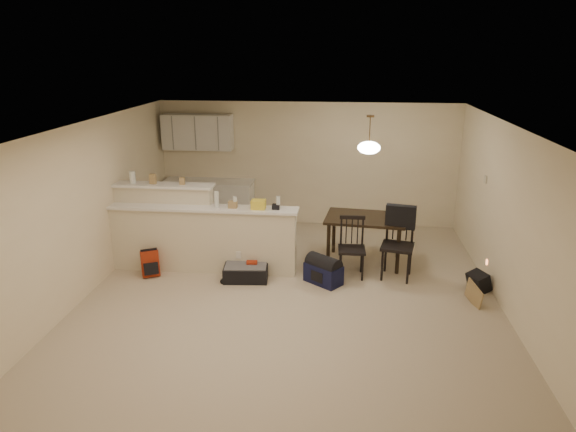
# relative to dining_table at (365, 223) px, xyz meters

# --- Properties ---
(room) EXTENTS (7.00, 7.02, 2.50)m
(room) POSITION_rel_dining_table_xyz_m (-1.12, -1.50, 0.53)
(room) COLOR #C2B195
(room) RESTS_ON ground
(breakfast_bar) EXTENTS (3.08, 0.58, 1.39)m
(breakfast_bar) POSITION_rel_dining_table_xyz_m (-2.87, -0.52, -0.11)
(breakfast_bar) COLOR beige
(breakfast_bar) RESTS_ON ground
(upper_cabinets) EXTENTS (1.40, 0.34, 0.70)m
(upper_cabinets) POSITION_rel_dining_table_xyz_m (-3.32, 1.82, 1.18)
(upper_cabinets) COLOR white
(upper_cabinets) RESTS_ON room
(kitchen_counter) EXTENTS (1.80, 0.60, 0.90)m
(kitchen_counter) POSITION_rel_dining_table_xyz_m (-3.12, 1.69, -0.27)
(kitchen_counter) COLOR white
(kitchen_counter) RESTS_ON ground
(thermostat) EXTENTS (0.02, 0.12, 0.12)m
(thermostat) POSITION_rel_dining_table_xyz_m (1.87, 0.05, 0.78)
(thermostat) COLOR beige
(thermostat) RESTS_ON room
(jar) EXTENTS (0.10, 0.10, 0.20)m
(jar) POSITION_rel_dining_table_xyz_m (-3.81, -0.38, 0.77)
(jar) COLOR silver
(jar) RESTS_ON breakfast_bar
(cereal_box) EXTENTS (0.10, 0.07, 0.16)m
(cereal_box) POSITION_rel_dining_table_xyz_m (-3.47, -0.38, 0.75)
(cereal_box) COLOR #A38554
(cereal_box) RESTS_ON breakfast_bar
(small_box) EXTENTS (0.08, 0.06, 0.12)m
(small_box) POSITION_rel_dining_table_xyz_m (-2.98, -0.38, 0.73)
(small_box) COLOR #A38554
(small_box) RESTS_ON breakfast_bar
(bottle_a) EXTENTS (0.07, 0.07, 0.26)m
(bottle_a) POSITION_rel_dining_table_xyz_m (-2.37, -0.60, 0.50)
(bottle_a) COLOR silver
(bottle_a) RESTS_ON breakfast_bar
(bottle_b) EXTENTS (0.06, 0.06, 0.18)m
(bottle_b) POSITION_rel_dining_table_xyz_m (-2.08, -0.60, 0.46)
(bottle_b) COLOR silver
(bottle_b) RESTS_ON breakfast_bar
(bag_lump) EXTENTS (0.22, 0.18, 0.14)m
(bag_lump) POSITION_rel_dining_table_xyz_m (-1.70, -0.60, 0.44)
(bag_lump) COLOR #A38554
(bag_lump) RESTS_ON breakfast_bar
(pouch) EXTENTS (0.12, 0.10, 0.08)m
(pouch) POSITION_rel_dining_table_xyz_m (-1.43, -0.60, 0.41)
(pouch) COLOR #A38554
(pouch) RESTS_ON breakfast_bar
(extra_item_x) EXTENTS (0.14, 0.10, 0.11)m
(extra_item_x) POSITION_rel_dining_table_xyz_m (-2.11, -0.60, 0.43)
(extra_item_x) COLOR #A38554
(extra_item_x) RESTS_ON breakfast_bar
(extra_item_y) EXTENTS (0.06, 0.06, 0.21)m
(extra_item_y) POSITION_rel_dining_table_xyz_m (-1.39, -0.60, 0.48)
(extra_item_y) COLOR silver
(extra_item_y) RESTS_ON breakfast_bar
(dining_table) EXTENTS (1.39, 1.01, 0.81)m
(dining_table) POSITION_rel_dining_table_xyz_m (0.00, 0.00, 0.00)
(dining_table) COLOR black
(dining_table) RESTS_ON ground
(pendant_lamp) EXTENTS (0.36, 0.36, 0.62)m
(pendant_lamp) POSITION_rel_dining_table_xyz_m (-0.00, 0.00, 1.27)
(pendant_lamp) COLOR brown
(pendant_lamp) RESTS_ON room
(dining_chair_near) EXTENTS (0.43, 0.41, 0.97)m
(dining_chair_near) POSITION_rel_dining_table_xyz_m (-0.22, -0.59, -0.23)
(dining_chair_near) COLOR black
(dining_chair_near) RESTS_ON ground
(dining_chair_far) EXTENTS (0.58, 0.56, 1.12)m
(dining_chair_far) POSITION_rel_dining_table_xyz_m (0.49, -0.57, -0.16)
(dining_chair_far) COLOR black
(dining_chair_far) RESTS_ON ground
(suitcase) EXTENTS (0.72, 0.50, 0.23)m
(suitcase) POSITION_rel_dining_table_xyz_m (-1.87, -0.89, -0.60)
(suitcase) COLOR black
(suitcase) RESTS_ON ground
(red_backpack) EXTENTS (0.32, 0.28, 0.41)m
(red_backpack) POSITION_rel_dining_table_xyz_m (-3.43, -0.91, -0.51)
(red_backpack) COLOR #9E2911
(red_backpack) RESTS_ON ground
(navy_duffel) EXTENTS (0.64, 0.59, 0.31)m
(navy_duffel) POSITION_rel_dining_table_xyz_m (-0.65, -0.89, -0.56)
(navy_duffel) COLOR #111437
(navy_duffel) RESTS_ON ground
(black_daypack) EXTENTS (0.33, 0.37, 0.27)m
(black_daypack) POSITION_rel_dining_table_xyz_m (1.69, -0.89, -0.58)
(black_daypack) COLOR black
(black_daypack) RESTS_ON ground
(cardboard_sheet) EXTENTS (0.14, 0.39, 0.31)m
(cardboard_sheet) POSITION_rel_dining_table_xyz_m (1.51, -1.38, -0.56)
(cardboard_sheet) COLOR #A38554
(cardboard_sheet) RESTS_ON ground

